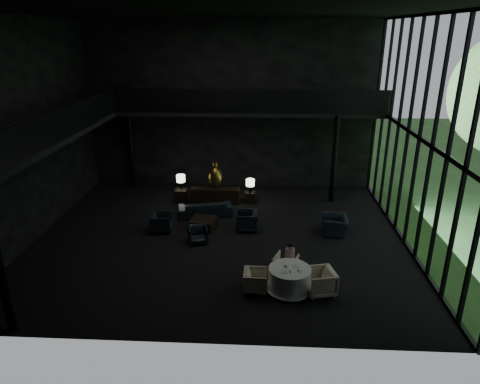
{
  "coord_description": "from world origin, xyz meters",
  "views": [
    {
      "loc": [
        1.53,
        -14.73,
        7.42
      ],
      "look_at": [
        0.73,
        0.5,
        1.69
      ],
      "focal_mm": 32.0,
      "sensor_mm": 36.0,
      "label": 1
    }
  ],
  "objects_px": {
    "coffee_table": "(203,224)",
    "dining_chair_north": "(286,264)",
    "table_lamp_right": "(250,183)",
    "dining_chair_east": "(320,279)",
    "sofa": "(205,205)",
    "lounge_armchair_west": "(161,221)",
    "lounge_armchair_south": "(198,235)",
    "bronze_urn": "(215,177)",
    "console": "(215,195)",
    "dining_chair_west": "(256,280)",
    "lounge_armchair_east": "(247,219)",
    "side_table_left": "(181,196)",
    "table_lamp_left": "(181,179)",
    "child": "(290,252)",
    "window_armchair": "(334,222)",
    "side_table_right": "(250,197)",
    "dining_table": "(289,281)"
  },
  "relations": [
    {
      "from": "window_armchair",
      "to": "lounge_armchair_west",
      "type": "bearing_deg",
      "value": -85.07
    },
    {
      "from": "lounge_armchair_south",
      "to": "dining_chair_west",
      "type": "xyz_separation_m",
      "value": [
        2.22,
        -3.06,
        0.04
      ]
    },
    {
      "from": "console",
      "to": "table_lamp_right",
      "type": "relative_size",
      "value": 3.4
    },
    {
      "from": "lounge_armchair_west",
      "to": "lounge_armchair_east",
      "type": "bearing_deg",
      "value": -90.5
    },
    {
      "from": "table_lamp_left",
      "to": "sofa",
      "type": "bearing_deg",
      "value": -51.14
    },
    {
      "from": "lounge_armchair_east",
      "to": "lounge_armchair_south",
      "type": "distance_m",
      "value": 2.16
    },
    {
      "from": "table_lamp_left",
      "to": "lounge_armchair_east",
      "type": "bearing_deg",
      "value": -42.84
    },
    {
      "from": "lounge_armchair_south",
      "to": "coffee_table",
      "type": "relative_size",
      "value": 0.66
    },
    {
      "from": "bronze_urn",
      "to": "dining_table",
      "type": "xyz_separation_m",
      "value": [
        3.0,
        -7.08,
        -0.89
      ]
    },
    {
      "from": "sofa",
      "to": "lounge_armchair_east",
      "type": "height_order",
      "value": "sofa"
    },
    {
      "from": "side_table_right",
      "to": "dining_table",
      "type": "bearing_deg",
      "value": -78.79
    },
    {
      "from": "bronze_urn",
      "to": "window_armchair",
      "type": "xyz_separation_m",
      "value": [
        4.98,
        -3.03,
        -0.76
      ]
    },
    {
      "from": "window_armchair",
      "to": "dining_chair_east",
      "type": "bearing_deg",
      "value": -10.86
    },
    {
      "from": "console",
      "to": "lounge_armchair_south",
      "type": "xyz_separation_m",
      "value": [
        -0.24,
        -3.99,
        -0.04
      ]
    },
    {
      "from": "console",
      "to": "lounge_armchair_south",
      "type": "distance_m",
      "value": 4.0
    },
    {
      "from": "side_table_left",
      "to": "side_table_right",
      "type": "bearing_deg",
      "value": 1.17
    },
    {
      "from": "dining_chair_west",
      "to": "lounge_armchair_east",
      "type": "bearing_deg",
      "value": 6.91
    },
    {
      "from": "side_table_left",
      "to": "coffee_table",
      "type": "xyz_separation_m",
      "value": [
        1.4,
        -2.81,
        -0.09
      ]
    },
    {
      "from": "lounge_armchair_east",
      "to": "window_armchair",
      "type": "bearing_deg",
      "value": 89.24
    },
    {
      "from": "lounge_armchair_south",
      "to": "child",
      "type": "bearing_deg",
      "value": -48.74
    },
    {
      "from": "side_table_left",
      "to": "dining_chair_east",
      "type": "distance_m",
      "value": 9.01
    },
    {
      "from": "dining_chair_west",
      "to": "console",
      "type": "bearing_deg",
      "value": 16.92
    },
    {
      "from": "dining_chair_north",
      "to": "lounge_armchair_south",
      "type": "bearing_deg",
      "value": -11.49
    },
    {
      "from": "coffee_table",
      "to": "lounge_armchair_east",
      "type": "bearing_deg",
      "value": -0.46
    },
    {
      "from": "table_lamp_right",
      "to": "child",
      "type": "distance_m",
      "value": 6.19
    },
    {
      "from": "dining_chair_north",
      "to": "side_table_right",
      "type": "bearing_deg",
      "value": -56.34
    },
    {
      "from": "lounge_armchair_south",
      "to": "bronze_urn",
      "type": "bearing_deg",
      "value": 69.16
    },
    {
      "from": "table_lamp_right",
      "to": "lounge_armchair_east",
      "type": "relative_size",
      "value": 0.72
    },
    {
      "from": "dining_chair_west",
      "to": "child",
      "type": "xyz_separation_m",
      "value": [
        1.08,
        1.06,
        0.42
      ]
    },
    {
      "from": "dining_chair_north",
      "to": "dining_chair_east",
      "type": "xyz_separation_m",
      "value": [
        0.97,
        -1.06,
        0.14
      ]
    },
    {
      "from": "table_lamp_right",
      "to": "dining_chair_north",
      "type": "distance_m",
      "value": 6.24
    },
    {
      "from": "window_armchair",
      "to": "dining_chair_west",
      "type": "distance_m",
      "value": 5.1
    },
    {
      "from": "lounge_armchair_west",
      "to": "table_lamp_left",
      "type": "bearing_deg",
      "value": -9.57
    },
    {
      "from": "side_table_right",
      "to": "lounge_armchair_east",
      "type": "relative_size",
      "value": 0.57
    },
    {
      "from": "side_table_left",
      "to": "coffee_table",
      "type": "height_order",
      "value": "side_table_left"
    },
    {
      "from": "coffee_table",
      "to": "dining_chair_north",
      "type": "height_order",
      "value": "dining_chair_north"
    },
    {
      "from": "bronze_urn",
      "to": "coffee_table",
      "type": "distance_m",
      "value": 3.05
    },
    {
      "from": "lounge_armchair_south",
      "to": "dining_chair_east",
      "type": "height_order",
      "value": "dining_chair_east"
    },
    {
      "from": "bronze_urn",
      "to": "dining_chair_north",
      "type": "height_order",
      "value": "bronze_urn"
    },
    {
      "from": "sofa",
      "to": "lounge_armchair_east",
      "type": "xyz_separation_m",
      "value": [
        1.84,
        -1.29,
        -0.03
      ]
    },
    {
      "from": "side_table_right",
      "to": "dining_chair_north",
      "type": "xyz_separation_m",
      "value": [
        1.34,
        -6.13,
        0.07
      ]
    },
    {
      "from": "lounge_armchair_east",
      "to": "lounge_armchair_south",
      "type": "relative_size",
      "value": 1.46
    },
    {
      "from": "console",
      "to": "dining_chair_east",
      "type": "xyz_separation_m",
      "value": [
        3.91,
        -7.1,
        0.12
      ]
    },
    {
      "from": "side_table_left",
      "to": "lounge_armchair_east",
      "type": "relative_size",
      "value": 0.66
    },
    {
      "from": "console",
      "to": "lounge_armchair_west",
      "type": "bearing_deg",
      "value": -120.31
    },
    {
      "from": "side_table_right",
      "to": "dining_chair_north",
      "type": "height_order",
      "value": "dining_chair_north"
    },
    {
      "from": "table_lamp_right",
      "to": "dining_chair_east",
      "type": "relative_size",
      "value": 0.69
    },
    {
      "from": "child",
      "to": "lounge_armchair_south",
      "type": "bearing_deg",
      "value": -31.23
    },
    {
      "from": "sofa",
      "to": "lounge_armchair_west",
      "type": "bearing_deg",
      "value": 33.37
    },
    {
      "from": "lounge_armchair_south",
      "to": "window_armchair",
      "type": "xyz_separation_m",
      "value": [
        5.21,
        1.06,
        0.15
      ]
    }
  ]
}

